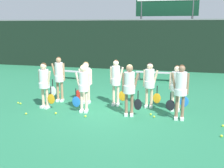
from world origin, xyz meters
TOP-DOWN VIEW (x-y plane):
  - ground_plane at (0.00, 0.00)m, footprint 140.00×140.00m
  - fence_windscreen at (0.00, 8.63)m, footprint 60.00×0.08m
  - scoreboard at (1.32, 10.30)m, footprint 4.24×0.15m
  - bench_courtside at (-3.51, 4.70)m, footprint 1.76×0.57m
  - bench_far at (1.05, 5.34)m, footprint 2.07×0.37m
  - player_0 at (-2.41, -0.42)m, footprint 0.65×0.39m
  - player_1 at (-0.89, -0.51)m, footprint 0.63×0.35m
  - player_2 at (0.70, -0.50)m, footprint 0.66×0.39m
  - player_3 at (2.32, -0.47)m, footprint 0.68×0.40m
  - player_4 at (-2.26, 0.50)m, footprint 0.62×0.36m
  - player_5 at (-1.17, 0.52)m, footprint 0.69×0.40m
  - player_6 at (0.02, 0.52)m, footprint 0.64×0.34m
  - player_7 at (1.25, 0.55)m, footprint 0.65×0.37m
  - player_8 at (2.20, 0.40)m, footprint 0.70×0.41m
  - tennis_ball_0 at (1.54, -0.51)m, footprint 0.07×0.07m
  - tennis_ball_1 at (-2.85, 1.68)m, footprint 0.07×0.07m
  - tennis_ball_2 at (-1.74, -0.97)m, footprint 0.07×0.07m
  - tennis_ball_3 at (1.41, -0.29)m, footprint 0.06×0.06m
  - tennis_ball_4 at (-3.70, -0.19)m, footprint 0.07×0.07m
  - tennis_ball_5 at (3.60, -0.81)m, footprint 0.07×0.07m
  - tennis_ball_6 at (-3.55, -0.26)m, footprint 0.07×0.07m
  - tennis_ball_7 at (1.50, 1.31)m, footprint 0.07×0.07m
  - tennis_ball_8 at (3.44, -1.61)m, footprint 0.07×0.07m
  - tennis_ball_9 at (-0.66, -1.02)m, footprint 0.07×0.07m
  - tennis_ball_10 at (-2.70, -1.25)m, footprint 0.07×0.07m
  - tennis_ball_11 at (-1.44, 1.02)m, footprint 0.07×0.07m

SIDE VIEW (x-z plane):
  - ground_plane at x=0.00m, z-range 0.00..0.00m
  - tennis_ball_3 at x=1.41m, z-range 0.00..0.06m
  - tennis_ball_0 at x=1.54m, z-range 0.00..0.07m
  - tennis_ball_7 at x=1.50m, z-range 0.00..0.07m
  - tennis_ball_4 at x=-3.70m, z-range 0.00..0.07m
  - tennis_ball_1 at x=-2.85m, z-range 0.00..0.07m
  - tennis_ball_10 at x=-2.70m, z-range 0.00..0.07m
  - tennis_ball_5 at x=3.60m, z-range 0.00..0.07m
  - tennis_ball_11 at x=-1.44m, z-range 0.00..0.07m
  - tennis_ball_8 at x=3.44m, z-range 0.00..0.07m
  - tennis_ball_2 at x=-1.74m, z-range 0.00..0.07m
  - tennis_ball_9 at x=-0.66m, z-range 0.00..0.07m
  - tennis_ball_6 at x=-3.55m, z-range 0.00..0.07m
  - bench_courtside at x=-3.51m, z-range 0.16..0.62m
  - bench_far at x=1.05m, z-range 0.18..0.66m
  - player_5 at x=-1.17m, z-range 0.15..1.76m
  - player_8 at x=2.20m, z-range 0.15..1.76m
  - player_7 at x=1.25m, z-range 0.15..1.81m
  - player_1 at x=-0.89m, z-range 0.15..1.81m
  - player_0 at x=-2.41m, z-range 0.16..1.82m
  - player_6 at x=0.02m, z-range 0.15..1.87m
  - player_2 at x=0.70m, z-range 0.17..1.89m
  - player_4 at x=-2.26m, z-range 0.16..1.93m
  - player_3 at x=2.32m, z-range 0.17..1.94m
  - fence_windscreen at x=0.00m, z-range 0.01..3.35m
  - scoreboard at x=1.32m, z-range 1.40..6.24m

